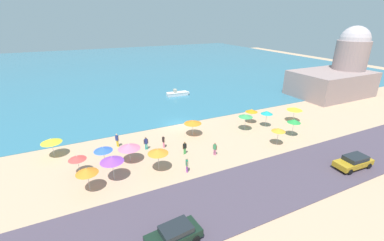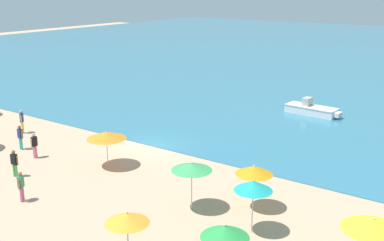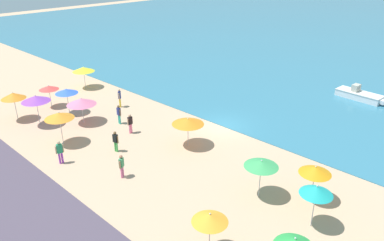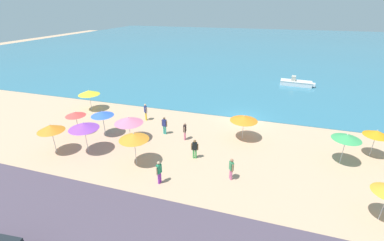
% 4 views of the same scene
% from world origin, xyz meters
% --- Properties ---
extents(ground_plane, '(160.00, 160.00, 0.00)m').
position_xyz_m(ground_plane, '(0.00, 0.00, 0.00)').
color(ground_plane, tan).
extents(sea, '(150.00, 110.00, 0.05)m').
position_xyz_m(sea, '(0.00, 55.00, 0.03)').
color(sea, teal).
rests_on(sea, ground_plane).
extents(beach_umbrella_0, '(2.38, 2.38, 2.47)m').
position_xyz_m(beach_umbrella_0, '(16.85, -6.89, 2.18)').
color(beach_umbrella_0, '#B2B2B7').
rests_on(beach_umbrella_0, ground_plane).
extents(beach_umbrella_2, '(1.74, 1.74, 2.61)m').
position_xyz_m(beach_umbrella_2, '(11.56, -6.56, 2.30)').
color(beach_umbrella_2, '#B2B2B7').
rests_on(beach_umbrella_2, ground_plane).
extents(beach_umbrella_4, '(1.77, 1.77, 2.43)m').
position_xyz_m(beach_umbrella_4, '(8.89, -11.86, 2.15)').
color(beach_umbrella_4, '#B2B2B7').
rests_on(beach_umbrella_4, ground_plane).
extents(beach_umbrella_7, '(1.81, 1.81, 2.59)m').
position_xyz_m(beach_umbrella_7, '(12.68, -10.76, 2.29)').
color(beach_umbrella_7, '#B2B2B7').
rests_on(beach_umbrella_7, ground_plane).
extents(beach_umbrella_8, '(2.05, 2.05, 2.52)m').
position_xyz_m(beach_umbrella_8, '(7.95, -6.23, 2.27)').
color(beach_umbrella_8, '#B2B2B7').
rests_on(beach_umbrella_8, ground_plane).
extents(beach_umbrella_9, '(2.43, 2.43, 2.30)m').
position_xyz_m(beach_umbrella_9, '(0.30, -4.48, 2.02)').
color(beach_umbrella_9, '#B2B2B7').
rests_on(beach_umbrella_9, ground_plane).
extents(beach_umbrella_11, '(1.87, 1.87, 2.36)m').
position_xyz_m(beach_umbrella_11, '(10.44, -4.41, 2.08)').
color(beach_umbrella_11, '#B2B2B7').
rests_on(beach_umbrella_11, ground_plane).
extents(bather_1, '(0.37, 0.50, 1.65)m').
position_xyz_m(bather_1, '(0.26, -10.63, 0.92)').
color(bather_1, '#CD6190').
rests_on(bather_1, ground_plane).
extents(bather_2, '(0.26, 0.57, 1.68)m').
position_xyz_m(bather_2, '(-4.62, -6.15, 0.94)').
color(bather_2, pink).
rests_on(bather_2, ground_plane).
extents(bather_3, '(0.56, 0.28, 1.64)m').
position_xyz_m(bather_3, '(-2.90, -8.83, 0.92)').
color(bather_3, green).
rests_on(bather_3, ground_plane).
extents(bather_4, '(0.43, 0.43, 1.81)m').
position_xyz_m(bather_4, '(-9.86, -3.31, 1.02)').
color(bather_4, yellow).
rests_on(bather_4, ground_plane).
extents(bather_5, '(0.57, 0.26, 1.71)m').
position_xyz_m(bather_5, '(-6.77, -5.67, 0.96)').
color(bather_5, teal).
rests_on(bather_5, ground_plane).
extents(skiff_nearshore, '(4.90, 1.94, 1.40)m').
position_xyz_m(skiff_nearshore, '(5.90, 14.46, 0.46)').
color(skiff_nearshore, silver).
rests_on(skiff_nearshore, sea).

